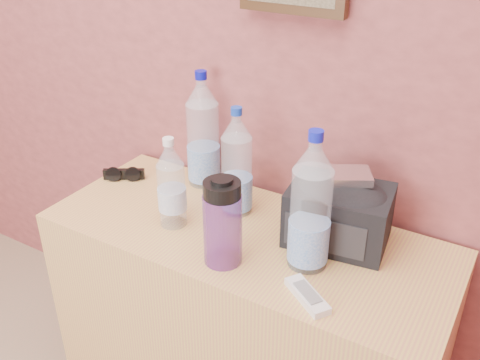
% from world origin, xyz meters
% --- Properties ---
extents(dresser, '(1.15, 0.48, 0.72)m').
position_xyz_m(dresser, '(0.35, 1.74, 0.36)').
color(dresser, tan).
rests_on(dresser, ground).
extents(pet_large_b, '(0.10, 0.10, 0.37)m').
position_xyz_m(pet_large_b, '(0.08, 1.92, 0.88)').
color(pet_large_b, '#D1E4F9').
rests_on(pet_large_b, dresser).
extents(pet_large_c, '(0.09, 0.09, 0.33)m').
position_xyz_m(pet_large_c, '(0.26, 1.83, 0.86)').
color(pet_large_c, silver).
rests_on(pet_large_c, dresser).
extents(pet_large_d, '(0.10, 0.10, 0.37)m').
position_xyz_m(pet_large_d, '(0.55, 1.70, 0.88)').
color(pet_large_d, silver).
rests_on(pet_large_d, dresser).
extents(pet_small, '(0.08, 0.08, 0.27)m').
position_xyz_m(pet_small, '(0.15, 1.67, 0.84)').
color(pet_small, '#C5E6F9').
rests_on(pet_small, dresser).
extents(nalgene_bottle, '(0.10, 0.10, 0.24)m').
position_xyz_m(nalgene_bottle, '(0.36, 1.60, 0.84)').
color(nalgene_bottle, '#5D1F86').
rests_on(nalgene_bottle, dresser).
extents(sunglasses, '(0.14, 0.11, 0.03)m').
position_xyz_m(sunglasses, '(-0.16, 1.81, 0.74)').
color(sunglasses, black).
rests_on(sunglasses, dresser).
extents(ac_remote, '(0.14, 0.11, 0.02)m').
position_xyz_m(ac_remote, '(0.61, 1.57, 0.73)').
color(ac_remote, white).
rests_on(ac_remote, dresser).
extents(toiletry_bag, '(0.29, 0.22, 0.18)m').
position_xyz_m(toiletry_bag, '(0.58, 1.84, 0.81)').
color(toiletry_bag, black).
rests_on(toiletry_bag, dresser).
extents(foil_packet, '(0.14, 0.13, 0.02)m').
position_xyz_m(foil_packet, '(0.59, 1.86, 0.91)').
color(foil_packet, white).
rests_on(foil_packet, toiletry_bag).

